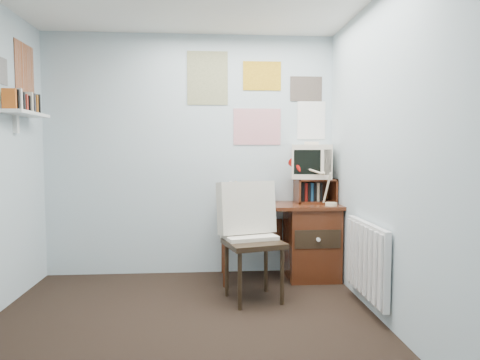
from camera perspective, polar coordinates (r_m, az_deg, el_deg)
The scene contains 13 objects.
ground at distance 3.06m, azimuth -7.81°, elevation -21.24°, with size 3.50×3.50×0.00m, color black.
back_wall at distance 4.52m, azimuth -6.59°, elevation 3.29°, with size 3.00×0.02×2.50m, color silver.
right_wall at distance 3.06m, azimuth 21.24°, elevation 2.73°, with size 0.02×3.50×2.50m, color silver.
desk at distance 4.45m, azimuth 8.75°, elevation -7.70°, with size 1.20×0.55×0.76m.
desk_chair at distance 3.73m, azimuth 1.83°, elevation -8.44°, with size 0.51×0.49×1.00m, color black.
desk_lamp at distance 4.26m, azimuth 12.09°, elevation -0.56°, with size 0.30×0.25×0.42m, color red.
tv_riser at distance 4.51m, azimuth 9.97°, elevation -1.38°, with size 0.40×0.30×0.25m, color #512412.
crt_tv at distance 4.50m, azimuth 9.49°, elevation 2.64°, with size 0.40×0.37×0.38m, color beige.
book_row at distance 4.47m, azimuth 1.89°, elevation -1.57°, with size 0.60×0.14×0.22m, color #512412.
radiator at distance 3.66m, azimuth 16.57°, elevation -10.14°, with size 0.09×0.80×0.60m, color white.
wall_shelf at distance 4.19m, azimuth -26.73°, elevation 7.91°, with size 0.20×0.62×0.24m, color white.
posters_back at distance 4.57m, azimuth 2.31°, elevation 10.86°, with size 1.20×0.01×0.90m, color white.
posters_left at distance 4.27m, azimuth -28.09°, elevation 12.92°, with size 0.01×0.70×0.60m, color white.
Camera 1 is at (0.18, -2.76, 1.30)m, focal length 32.00 mm.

